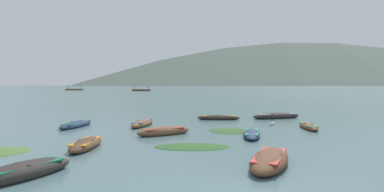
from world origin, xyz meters
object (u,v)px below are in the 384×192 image
object	(u,v)px
rowboat_9	(164,131)
ferry_0	(141,90)
rowboat_4	(252,134)
rowboat_8	(270,160)
mooring_buoy	(272,124)
rowboat_3	(219,118)
ferry_1	(74,89)
rowboat_6	(142,123)
rowboat_10	(308,126)
rowboat_11	(23,172)
rowboat_7	(276,116)
rowboat_1	(86,144)
rowboat_5	(76,125)

from	to	relation	value
rowboat_9	ferry_0	xyz separation A→B (m)	(-8.43, 119.29, 0.27)
rowboat_4	rowboat_8	distance (m)	5.76
ferry_0	mooring_buoy	size ratio (longest dim) A/B	9.07
rowboat_3	ferry_1	distance (m)	144.60
rowboat_6	mooring_buoy	size ratio (longest dim) A/B	3.90
rowboat_10	rowboat_11	bearing A→B (deg)	-146.68
rowboat_4	rowboat_7	distance (m)	9.44
rowboat_9	ferry_0	distance (m)	119.59
rowboat_1	rowboat_8	size ratio (longest dim) A/B	0.89
mooring_buoy	rowboat_10	bearing A→B (deg)	-41.35
rowboat_1	rowboat_3	distance (m)	12.55
ferry_0	mooring_buoy	bearing A→B (deg)	-82.34
rowboat_5	rowboat_11	distance (m)	10.97
rowboat_5	rowboat_8	world-z (taller)	rowboat_8
rowboat_3	rowboat_10	bearing A→B (deg)	-49.15
rowboat_3	rowboat_9	world-z (taller)	rowboat_9
rowboat_5	rowboat_6	bearing A→B (deg)	1.65
rowboat_6	ferry_0	distance (m)	115.76
rowboat_3	ferry_0	distance (m)	113.26
rowboat_10	rowboat_3	bearing A→B (deg)	130.85
rowboat_4	rowboat_8	world-z (taller)	rowboat_8
rowboat_9	rowboat_11	world-z (taller)	rowboat_11
rowboat_5	mooring_buoy	xyz separation A→B (m)	(12.82, -0.69, -0.06)
rowboat_3	rowboat_4	bearing A→B (deg)	-88.35
rowboat_9	ferry_1	bearing A→B (deg)	106.96
rowboat_4	rowboat_7	xyz separation A→B (m)	(4.62, 8.24, 0.06)
rowboat_1	rowboat_4	xyz separation A→B (m)	(7.96, 2.02, -0.03)
rowboat_5	mooring_buoy	bearing A→B (deg)	-3.06
rowboat_4	rowboat_11	bearing A→B (deg)	-144.94
rowboat_1	rowboat_9	xyz separation A→B (m)	(3.38, 3.13, 0.02)
mooring_buoy	rowboat_9	bearing A→B (deg)	-157.85
rowboat_6	rowboat_8	world-z (taller)	rowboat_8
rowboat_7	rowboat_10	distance (m)	5.74
rowboat_6	rowboat_8	xyz separation A→B (m)	(4.81, -10.50, 0.03)
ferry_0	ferry_1	xyz separation A→B (m)	(-35.23, 23.86, -0.00)
rowboat_5	rowboat_6	xyz separation A→B (m)	(4.22, 0.12, 0.01)
rowboat_4	rowboat_10	distance (m)	5.06
rowboat_11	ferry_0	xyz separation A→B (m)	(-4.24, 126.55, 0.26)
ferry_1	rowboat_7	bearing A→B (deg)	-68.77
rowboat_9	rowboat_11	distance (m)	8.38
rowboat_4	ferry_1	size ratio (longest dim) A/B	0.37
rowboat_9	rowboat_11	size ratio (longest dim) A/B	1.05
rowboat_4	rowboat_6	size ratio (longest dim) A/B	0.94
rowboat_3	rowboat_5	distance (m)	10.42
rowboat_1	rowboat_3	size ratio (longest dim) A/B	0.92
rowboat_11	rowboat_8	bearing A→B (deg)	3.81
rowboat_4	mooring_buoy	bearing A→B (deg)	56.77
rowboat_6	rowboat_11	world-z (taller)	rowboat_11
rowboat_5	rowboat_8	xyz separation A→B (m)	(9.04, -10.37, 0.04)
rowboat_8	rowboat_9	xyz separation A→B (m)	(-3.45, 6.75, -0.01)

